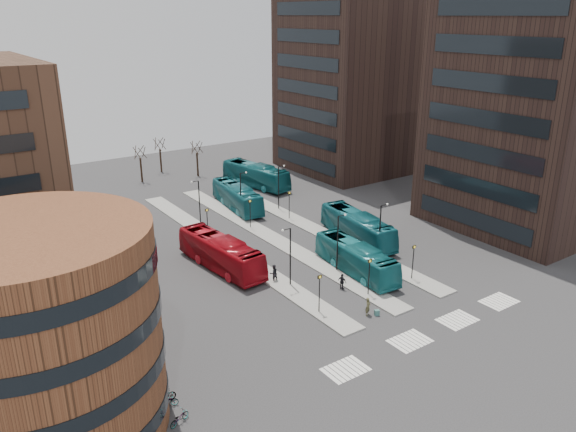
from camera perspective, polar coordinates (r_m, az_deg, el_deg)
ground at (r=47.51m, az=16.72°, el=-13.81°), size 160.00×160.00×0.00m
island_left at (r=65.71m, az=-6.21°, el=-3.21°), size 2.50×45.00×0.15m
island_mid at (r=68.52m, az=-1.81°, el=-2.11°), size 2.50×45.00×0.15m
island_right at (r=71.72m, az=2.21°, el=-1.09°), size 2.50×45.00×0.15m
suitcase at (r=52.01m, az=9.01°, el=-9.67°), size 0.52×0.47×0.53m
red_bus at (r=60.15m, az=-6.84°, el=-3.73°), size 4.12×12.90×3.53m
teal_bus_a at (r=59.19m, az=6.92°, el=-4.29°), size 3.65×11.81×3.24m
teal_bus_b at (r=78.56m, az=-5.19°, el=1.98°), size 4.33×12.42×3.39m
teal_bus_c at (r=67.52m, az=7.07°, el=-1.09°), size 4.56×12.75×3.47m
teal_bus_d at (r=88.56m, az=-3.30°, el=4.17°), size 5.17×13.40×3.64m
traveller at (r=51.61m, az=8.13°, el=-9.09°), size 0.75×0.63×1.75m
commuter_a at (r=57.17m, az=-1.46°, el=-5.83°), size 0.97×0.80×1.83m
commuter_b at (r=55.91m, az=5.52°, el=-6.65°), size 0.63×1.04×1.65m
commuter_c at (r=57.55m, az=8.29°, el=-5.91°), size 1.16×1.30×1.75m
bicycle_near at (r=40.17m, az=-10.99°, el=-19.49°), size 1.77×1.16×0.88m
bicycle_mid at (r=42.04m, az=-12.53°, el=-17.42°), size 1.83×0.68×1.08m
bicycle_far at (r=41.75m, az=-12.26°, el=-17.88°), size 1.75×1.19×0.87m
crosswalk_stripes at (r=50.77m, az=14.46°, el=-11.23°), size 22.35×2.40×0.01m
round_building at (r=38.56m, az=-24.08°, el=-11.05°), size 15.16×15.16×14.00m
tower_near at (r=76.25m, az=23.93°, el=10.12°), size 20.12×20.00×30.00m
tower_far at (r=98.25m, az=6.66°, el=13.46°), size 20.12×20.00×30.00m
sign_poles at (r=62.08m, az=1.38°, el=-2.18°), size 12.45×22.12×3.65m
lamp_posts at (r=66.04m, az=-0.44°, el=0.29°), size 14.04×20.24×6.12m
bare_trees at (r=95.77m, az=-12.25°, el=5.51°), size 10.97×8.14×5.90m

